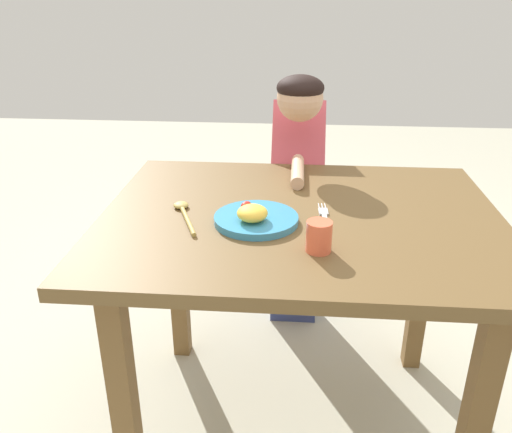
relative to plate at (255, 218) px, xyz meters
The scene contains 7 objects.
ground_plane 0.78m from the plate, 30.75° to the left, with size 8.00×8.00×0.00m, color beige.
dining_table 0.19m from the plate, 30.75° to the left, with size 1.11×0.87×0.76m.
plate is the anchor object (origin of this frame).
fork 0.19m from the plate, 13.85° to the left, with size 0.03×0.20×0.01m.
spoon 0.20m from the plate, 168.43° to the left, with size 0.11×0.21×0.02m.
drinking_cup 0.22m from the plate, 41.13° to the right, with size 0.06×0.06×0.08m, color #F06443.
person 0.66m from the plate, 80.07° to the left, with size 0.19×0.51×1.07m.
Camera 1 is at (-0.02, -1.34, 1.34)m, focal length 36.81 mm.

